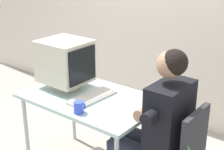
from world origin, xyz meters
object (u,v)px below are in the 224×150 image
crt_monitor (65,62)px  desk (90,103)px  keyboard (92,97)px  desk_mug (79,107)px  person_seated (156,125)px

crt_monitor → desk: bearing=-4.7°
keyboard → desk_mug: desk_mug is taller
keyboard → desk_mug: size_ratio=4.85×
crt_monitor → keyboard: size_ratio=0.96×
crt_monitor → person_seated: person_seated is taller
keyboard → desk_mug: bearing=-70.5°
person_seated → desk_mug: size_ratio=13.87×
crt_monitor → person_seated: size_ratio=0.33×
crt_monitor → desk_mug: bearing=-34.6°
desk → crt_monitor: 0.43m
keyboard → crt_monitor: bearing=172.7°
desk → keyboard: bearing=-24.5°
person_seated → desk_mug: (-0.52, -0.27, 0.09)m
crt_monitor → person_seated: (0.96, -0.03, -0.29)m
desk → person_seated: (0.65, -0.01, 0.02)m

